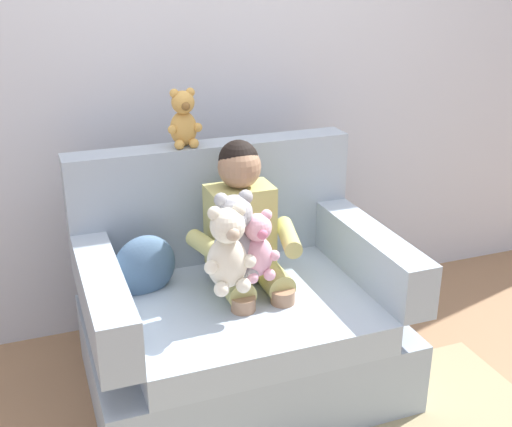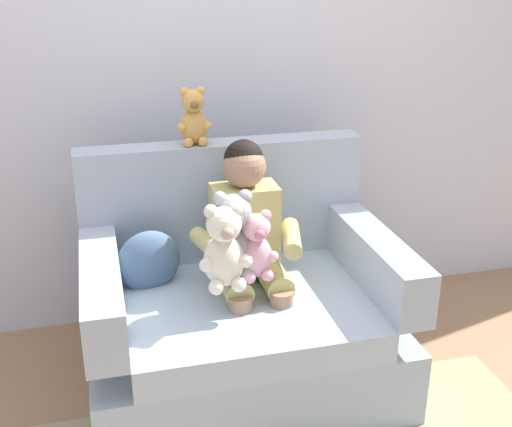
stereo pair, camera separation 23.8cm
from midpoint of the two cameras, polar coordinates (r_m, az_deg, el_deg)
ground_plane at (r=2.80m, az=1.35°, el=-14.73°), size 8.00×8.00×0.00m
back_wall at (r=2.96m, az=-2.26°, el=14.71°), size 6.00×0.10×2.60m
armchair at (r=2.66m, az=1.16°, el=-8.95°), size 1.21×0.88×0.94m
seated_child at (r=2.54m, az=2.03°, el=-2.01°), size 0.45×0.39×0.82m
plush_grey at (r=2.38m, az=0.85°, el=-2.20°), size 0.20×0.17×0.34m
plush_pink at (r=2.39m, az=2.87°, el=-3.03°), size 0.16×0.13×0.27m
plush_cream at (r=2.31m, az=0.12°, el=-3.22°), size 0.19×0.16×0.33m
plush_honey_on_backrest at (r=2.64m, az=-2.96°, el=8.36°), size 0.14×0.12×0.24m
throw_pillow at (r=2.60m, az=-6.86°, el=-4.27°), size 0.28×0.17×0.26m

